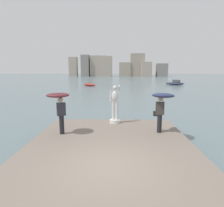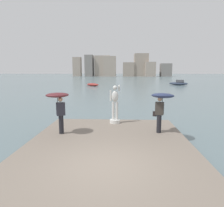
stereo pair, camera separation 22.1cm
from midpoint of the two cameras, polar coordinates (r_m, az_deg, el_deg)
ground_plane at (r=46.20m, az=2.06°, el=4.90°), size 400.00×400.00×0.00m
pier at (r=8.28m, az=-0.33°, el=-13.19°), size 6.76×9.15×0.40m
statue_white_figure at (r=11.58m, az=1.38°, el=-1.05°), size 0.59×0.86×2.17m
onlooker_left at (r=9.77m, az=-14.02°, el=0.62°), size 1.40×1.40×1.95m
onlooker_right at (r=9.93m, az=14.23°, el=0.64°), size 1.35×1.36×1.95m
boat_near at (r=46.01m, az=-5.27°, el=5.23°), size 3.39×2.88×0.62m
boat_mid at (r=51.24m, az=18.12°, el=5.41°), size 4.46×3.04×1.27m
distant_skyline at (r=128.61m, az=1.93°, el=10.17°), size 60.34×11.43×13.75m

